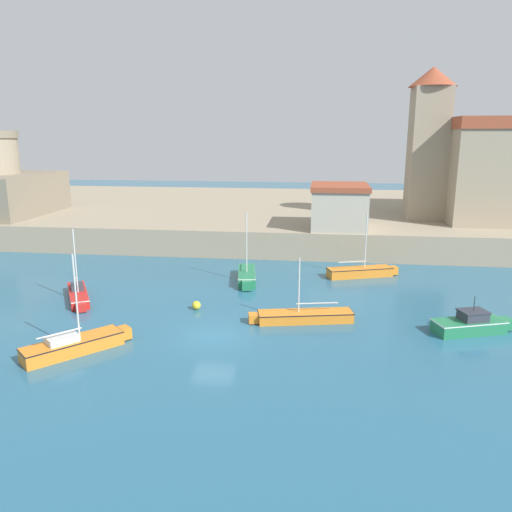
{
  "coord_description": "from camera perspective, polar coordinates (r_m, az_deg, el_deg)",
  "views": [
    {
      "loc": [
        6.08,
        -27.31,
        11.73
      ],
      "look_at": [
        1.03,
        12.27,
        2.0
      ],
      "focal_mm": 35.0,
      "sensor_mm": 36.0,
      "label": 1
    }
  ],
  "objects": [
    {
      "name": "sailboat_orange_4",
      "position": [
        29.65,
        -20.0,
        -9.46
      ],
      "size": [
        4.92,
        5.24,
        5.55
      ],
      "color": "orange",
      "rests_on": "ground"
    },
    {
      "name": "ground_plane",
      "position": [
        30.34,
        -4.93,
        -9.1
      ],
      "size": [
        200.0,
        200.0,
        0.0
      ],
      "primitive_type": "plane",
      "color": "#28607F"
    },
    {
      "name": "sailboat_red_2",
      "position": [
        38.65,
        -19.67,
        -4.13
      ],
      "size": [
        3.74,
        5.5,
        5.29
      ],
      "color": "red",
      "rests_on": "ground"
    },
    {
      "name": "church",
      "position": [
        61.02,
        23.82,
        9.54
      ],
      "size": [
        13.82,
        15.92,
        15.9
      ],
      "color": "gray",
      "rests_on": "quay_seawall"
    },
    {
      "name": "quay_seawall",
      "position": [
        67.29,
        2.01,
        4.81
      ],
      "size": [
        120.0,
        40.0,
        2.68
      ],
      "primitive_type": "cube",
      "color": "gray",
      "rests_on": "ground"
    },
    {
      "name": "harbor_shed_near_wharf",
      "position": [
        50.07,
        9.45,
        5.64
      ],
      "size": [
        5.56,
        6.75,
        4.33
      ],
      "color": "#BCB29E",
      "rests_on": "quay_seawall"
    },
    {
      "name": "mooring_buoy",
      "position": [
        34.74,
        -6.83,
        -5.61
      ],
      "size": [
        0.59,
        0.59,
        0.59
      ],
      "primitive_type": "sphere",
      "color": "yellow",
      "rests_on": "ground"
    },
    {
      "name": "sailboat_orange_5",
      "position": [
        32.48,
        5.41,
        -6.83
      ],
      "size": [
        6.79,
        2.66,
        4.24
      ],
      "color": "orange",
      "rests_on": "ground"
    },
    {
      "name": "sailboat_orange_3",
      "position": [
        43.23,
        11.93,
        -1.74
      ],
      "size": [
        6.15,
        3.12,
        5.41
      ],
      "color": "orange",
      "rests_on": "ground"
    },
    {
      "name": "motorboat_green_1",
      "position": [
        33.28,
        23.4,
        -7.16
      ],
      "size": [
        5.13,
        2.89,
        2.3
      ],
      "color": "#237A4C",
      "rests_on": "ground"
    },
    {
      "name": "sailboat_green_0",
      "position": [
        41.0,
        -1.07,
        -2.25
      ],
      "size": [
        2.12,
        5.63,
        5.75
      ],
      "color": "#237A4C",
      "rests_on": "ground"
    }
  ]
}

